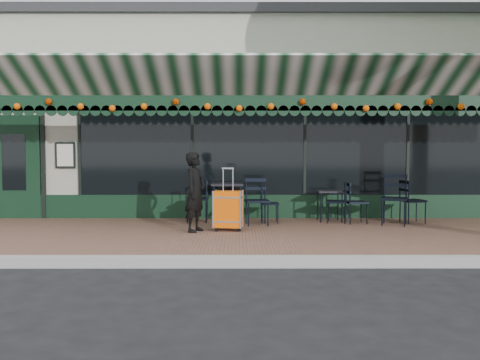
{
  "coord_description": "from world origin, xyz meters",
  "views": [
    {
      "loc": [
        -0.01,
        -6.86,
        1.54
      ],
      "look_at": [
        0.01,
        1.6,
        1.09
      ],
      "focal_mm": 38.0,
      "sensor_mm": 36.0,
      "label": 1
    }
  ],
  "objects_px": {
    "chair_b_right": "(269,204)",
    "chair_a_left": "(337,202)",
    "cafe_table_b": "(228,187)",
    "chair_b_front": "(257,201)",
    "chair_a_front": "(394,199)",
    "suitcase": "(228,210)",
    "chair_a_right": "(356,203)",
    "woman": "(195,192)",
    "cafe_table_a": "(330,194)",
    "chair_a_extra": "(413,201)",
    "chair_b_left": "(197,199)"
  },
  "relations": [
    {
      "from": "chair_b_right",
      "to": "chair_a_left",
      "type": "bearing_deg",
      "value": -91.57
    },
    {
      "from": "cafe_table_b",
      "to": "chair_b_right",
      "type": "bearing_deg",
      "value": -10.55
    },
    {
      "from": "chair_a_left",
      "to": "chair_b_front",
      "type": "bearing_deg",
      "value": -64.25
    },
    {
      "from": "chair_a_left",
      "to": "chair_b_right",
      "type": "bearing_deg",
      "value": -76.57
    },
    {
      "from": "chair_a_front",
      "to": "chair_a_left",
      "type": "bearing_deg",
      "value": -177.3
    },
    {
      "from": "cafe_table_b",
      "to": "chair_a_left",
      "type": "height_order",
      "value": "chair_a_left"
    },
    {
      "from": "suitcase",
      "to": "chair_a_right",
      "type": "bearing_deg",
      "value": 30.8
    },
    {
      "from": "woman",
      "to": "chair_a_right",
      "type": "relative_size",
      "value": 1.71
    },
    {
      "from": "suitcase",
      "to": "cafe_table_b",
      "type": "height_order",
      "value": "suitcase"
    },
    {
      "from": "cafe_table_a",
      "to": "chair_a_left",
      "type": "xyz_separation_m",
      "value": [
        0.11,
        -0.22,
        -0.15
      ]
    },
    {
      "from": "chair_a_left",
      "to": "suitcase",
      "type": "bearing_deg",
      "value": -49.93
    },
    {
      "from": "woman",
      "to": "chair_a_extra",
      "type": "bearing_deg",
      "value": -53.78
    },
    {
      "from": "chair_b_right",
      "to": "chair_a_front",
      "type": "bearing_deg",
      "value": -99.6
    },
    {
      "from": "cafe_table_b",
      "to": "chair_a_front",
      "type": "distance_m",
      "value": 3.28
    },
    {
      "from": "chair_a_right",
      "to": "chair_b_front",
      "type": "distance_m",
      "value": 1.99
    },
    {
      "from": "cafe_table_a",
      "to": "chair_b_left",
      "type": "distance_m",
      "value": 2.7
    },
    {
      "from": "chair_a_extra",
      "to": "chair_b_right",
      "type": "relative_size",
      "value": 1.16
    },
    {
      "from": "chair_b_right",
      "to": "woman",
      "type": "bearing_deg",
      "value": 129.45
    },
    {
      "from": "chair_a_left",
      "to": "chair_b_front",
      "type": "height_order",
      "value": "chair_b_front"
    },
    {
      "from": "chair_a_left",
      "to": "chair_b_left",
      "type": "height_order",
      "value": "chair_b_left"
    },
    {
      "from": "suitcase",
      "to": "chair_a_left",
      "type": "bearing_deg",
      "value": 35.86
    },
    {
      "from": "chair_a_left",
      "to": "chair_a_right",
      "type": "bearing_deg",
      "value": 90.35
    },
    {
      "from": "chair_b_left",
      "to": "chair_b_front",
      "type": "distance_m",
      "value": 1.29
    },
    {
      "from": "woman",
      "to": "chair_a_front",
      "type": "bearing_deg",
      "value": -56.64
    },
    {
      "from": "suitcase",
      "to": "chair_a_right",
      "type": "relative_size",
      "value": 1.36
    },
    {
      "from": "chair_a_extra",
      "to": "chair_b_left",
      "type": "bearing_deg",
      "value": 78.45
    },
    {
      "from": "cafe_table_a",
      "to": "chair_b_left",
      "type": "height_order",
      "value": "chair_b_left"
    },
    {
      "from": "chair_a_front",
      "to": "chair_a_extra",
      "type": "relative_size",
      "value": 1.15
    },
    {
      "from": "suitcase",
      "to": "chair_a_extra",
      "type": "height_order",
      "value": "suitcase"
    },
    {
      "from": "woman",
      "to": "chair_a_extra",
      "type": "xyz_separation_m",
      "value": [
        4.24,
        1.15,
        -0.27
      ]
    },
    {
      "from": "woman",
      "to": "chair_a_left",
      "type": "height_order",
      "value": "woman"
    },
    {
      "from": "chair_a_front",
      "to": "chair_b_front",
      "type": "height_order",
      "value": "chair_a_front"
    },
    {
      "from": "cafe_table_b",
      "to": "chair_a_front",
      "type": "bearing_deg",
      "value": -9.07
    },
    {
      "from": "chair_a_front",
      "to": "chair_b_front",
      "type": "distance_m",
      "value": 2.65
    },
    {
      "from": "chair_b_left",
      "to": "suitcase",
      "type": "bearing_deg",
      "value": 27.37
    },
    {
      "from": "cafe_table_b",
      "to": "suitcase",
      "type": "bearing_deg",
      "value": -88.28
    },
    {
      "from": "cafe_table_a",
      "to": "cafe_table_b",
      "type": "height_order",
      "value": "cafe_table_b"
    },
    {
      "from": "cafe_table_b",
      "to": "chair_b_left",
      "type": "height_order",
      "value": "chair_b_left"
    },
    {
      "from": "chair_a_left",
      "to": "chair_a_front",
      "type": "bearing_deg",
      "value": 85.53
    },
    {
      "from": "cafe_table_b",
      "to": "chair_b_front",
      "type": "relative_size",
      "value": 0.85
    },
    {
      "from": "cafe_table_a",
      "to": "suitcase",
      "type": "bearing_deg",
      "value": -148.13
    },
    {
      "from": "cafe_table_a",
      "to": "chair_b_right",
      "type": "bearing_deg",
      "value": -170.67
    },
    {
      "from": "woman",
      "to": "chair_b_left",
      "type": "xyz_separation_m",
      "value": [
        -0.08,
        1.33,
        -0.25
      ]
    },
    {
      "from": "chair_a_left",
      "to": "chair_a_right",
      "type": "height_order",
      "value": "chair_a_left"
    },
    {
      "from": "chair_b_front",
      "to": "chair_b_left",
      "type": "bearing_deg",
      "value": 151.29
    },
    {
      "from": "woman",
      "to": "chair_b_left",
      "type": "relative_size",
      "value": 1.54
    },
    {
      "from": "cafe_table_a",
      "to": "cafe_table_b",
      "type": "xyz_separation_m",
      "value": [
        -2.08,
        -0.05,
        0.14
      ]
    },
    {
      "from": "chair_a_front",
      "to": "chair_a_extra",
      "type": "xyz_separation_m",
      "value": [
        0.47,
        0.33,
        -0.07
      ]
    },
    {
      "from": "suitcase",
      "to": "chair_a_right",
      "type": "distance_m",
      "value": 2.7
    },
    {
      "from": "chair_a_left",
      "to": "chair_a_extra",
      "type": "xyz_separation_m",
      "value": [
        1.51,
        -0.02,
        0.02
      ]
    }
  ]
}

